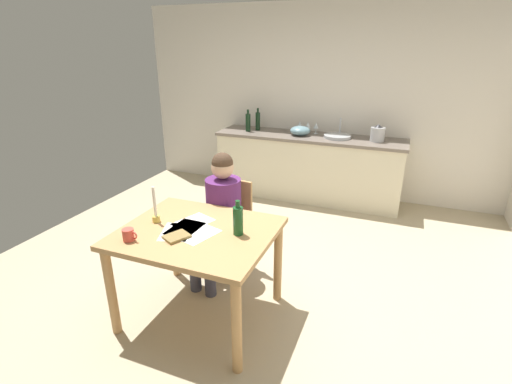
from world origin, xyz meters
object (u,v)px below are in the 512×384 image
at_px(candlestick, 156,212).
at_px(sink_unit, 338,136).
at_px(bottle_oil, 248,122).
at_px(chair_at_table, 229,222).
at_px(dining_table, 198,244).
at_px(wine_glass_back_left, 300,125).
at_px(wine_glass_near_sink, 316,126).
at_px(book_magazine, 177,237).
at_px(mixing_bowl, 300,131).
at_px(bottle_vinegar, 258,121).
at_px(wine_glass_by_kettle, 308,125).
at_px(coffee_mug, 129,235).
at_px(stovetop_kettle, 378,134).
at_px(wine_bottle_on_table, 238,220).
at_px(person_seated, 220,210).

xyz_separation_m(candlestick, sink_unit, (0.90, 2.80, 0.07)).
height_order(candlestick, bottle_oil, bottle_oil).
relative_size(chair_at_table, sink_unit, 2.46).
relative_size(dining_table, wine_glass_back_left, 7.38).
xyz_separation_m(dining_table, wine_glass_near_sink, (0.20, 2.96, 0.36)).
height_order(book_magazine, mixing_bowl, mixing_bowl).
relative_size(bottle_vinegar, wine_glass_by_kettle, 2.05).
relative_size(dining_table, mixing_bowl, 4.13).
height_order(coffee_mug, book_magazine, coffee_mug).
distance_m(bottle_vinegar, stovetop_kettle, 1.67).
relative_size(book_magazine, bottle_vinegar, 0.55).
xyz_separation_m(dining_table, chair_at_table, (-0.09, 0.72, -0.15)).
height_order(chair_at_table, wine_bottle_on_table, wine_bottle_on_table).
bearing_deg(chair_at_table, sink_unit, 73.62).
relative_size(mixing_bowl, wine_glass_by_kettle, 1.79).
distance_m(book_magazine, bottle_vinegar, 3.10).
height_order(coffee_mug, wine_glass_near_sink, wine_glass_near_sink).
relative_size(sink_unit, wine_glass_near_sink, 2.34).
relative_size(person_seated, wine_glass_by_kettle, 7.76).
distance_m(book_magazine, wine_glass_by_kettle, 3.13).
height_order(book_magazine, wine_glass_by_kettle, wine_glass_by_kettle).
relative_size(book_magazine, sink_unit, 0.48).
bearing_deg(chair_at_table, coffee_mug, -105.33).
height_order(book_magazine, wine_glass_back_left, wine_glass_back_left).
distance_m(person_seated, wine_glass_near_sink, 2.43).
height_order(sink_unit, wine_glass_back_left, sink_unit).
distance_m(book_magazine, wine_bottle_on_table, 0.46).
xyz_separation_m(chair_at_table, mixing_bowl, (0.11, 2.06, 0.46)).
bearing_deg(wine_glass_back_left, book_magazine, -90.79).
relative_size(mixing_bowl, wine_glass_back_left, 1.79).
bearing_deg(coffee_mug, candlestick, 90.07).
bearing_deg(dining_table, sink_unit, 79.34).
relative_size(book_magazine, wine_glass_near_sink, 1.12).
bearing_deg(chair_at_table, bottle_oil, 107.70).
relative_size(sink_unit, stovetop_kettle, 1.64).
relative_size(chair_at_table, bottle_vinegar, 2.81).
relative_size(coffee_mug, stovetop_kettle, 0.53).
xyz_separation_m(candlestick, wine_glass_by_kettle, (0.45, 2.95, 0.16)).
distance_m(book_magazine, bottle_oil, 2.99).
relative_size(person_seated, stovetop_kettle, 5.43).
xyz_separation_m(chair_at_table, wine_glass_near_sink, (0.29, 2.24, 0.51)).
bearing_deg(person_seated, dining_table, -80.17).
xyz_separation_m(bottle_oil, wine_glass_by_kettle, (0.82, 0.21, -0.02)).
height_order(stovetop_kettle, wine_glass_by_kettle, stovetop_kettle).
bearing_deg(wine_glass_by_kettle, dining_table, -91.63).
xyz_separation_m(coffee_mug, bottle_vinegar, (-0.27, 3.19, 0.22)).
bearing_deg(wine_glass_by_kettle, candlestick, -98.75).
relative_size(person_seated, wine_glass_back_left, 7.76).
height_order(dining_table, book_magazine, book_magazine).
height_order(book_magazine, wine_glass_near_sink, wine_glass_near_sink).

